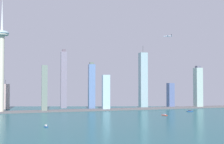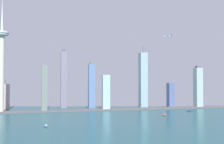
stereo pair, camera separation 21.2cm
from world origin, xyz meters
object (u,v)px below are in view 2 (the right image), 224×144
at_px(skyscraper_2, 92,86).
at_px(boat_3, 164,115).
at_px(observation_tower, 2,56).
at_px(boat_2, 190,111).
at_px(skyscraper_0, 171,95).
at_px(skyscraper_3, 64,79).
at_px(skyscraper_6, 198,87).
at_px(airplane, 168,36).
at_px(skyscraper_8, 44,88).
at_px(skyscraper_4, 5,96).
at_px(boat_4, 46,126).
at_px(skyscraper_5, 106,92).
at_px(skyscraper_7, 143,80).

xyz_separation_m(skyscraper_2, boat_3, (145.18, -201.81, -68.12)).
relative_size(observation_tower, boat_2, 17.51).
bearing_deg(skyscraper_0, boat_3, -120.22).
height_order(skyscraper_0, boat_2, skyscraper_0).
relative_size(skyscraper_3, skyscraper_6, 1.39).
bearing_deg(airplane, skyscraper_8, 33.50).
bearing_deg(skyscraper_2, observation_tower, -172.69).
xyz_separation_m(skyscraper_3, airplane, (310.14, -107.32, 134.73)).
distance_m(skyscraper_0, boat_3, 230.21).
relative_size(skyscraper_4, boat_4, 8.70).
distance_m(observation_tower, airplane, 492.78).
distance_m(skyscraper_4, boat_3, 488.89).
bearing_deg(skyscraper_5, boat_3, -56.69).
bearing_deg(skyscraper_7, skyscraper_6, -20.73).
height_order(skyscraper_0, skyscraper_6, skyscraper_6).
relative_size(skyscraper_4, airplane, 3.62).
height_order(boat_2, boat_4, boat_2).
height_order(skyscraper_4, skyscraper_8, skyscraper_8).
height_order(skyscraper_5, skyscraper_6, skyscraper_6).
height_order(skyscraper_0, skyscraper_5, skyscraper_5).
relative_size(skyscraper_5, boat_3, 6.23).
height_order(skyscraper_3, airplane, airplane).
bearing_deg(boat_2, boat_4, 20.96).
xyz_separation_m(skyscraper_0, skyscraper_5, (-223.47, -29.94, 12.41)).
distance_m(skyscraper_0, skyscraper_8, 402.10).
xyz_separation_m(skyscraper_4, boat_2, (508.64, -213.10, -37.09)).
bearing_deg(skyscraper_3, airplane, -19.09).
bearing_deg(boat_2, boat_3, 28.21).
bearing_deg(skyscraper_4, skyscraper_8, -44.25).
bearing_deg(boat_3, observation_tower, -134.52).
distance_m(skyscraper_5, boat_3, 205.25).
height_order(skyscraper_3, skyscraper_6, skyscraper_3).
bearing_deg(airplane, boat_3, 96.55).
bearing_deg(skyscraper_0, airplane, -124.80).
bearing_deg(skyscraper_0, skyscraper_8, -176.34).
bearing_deg(boat_2, skyscraper_6, -134.46).
distance_m(skyscraper_2, skyscraper_6, 344.50).
relative_size(skyscraper_3, boat_4, 18.12).
height_order(skyscraper_6, airplane, airplane).
xyz_separation_m(skyscraper_2, skyscraper_8, (-141.05, -31.24, -4.32)).
bearing_deg(boat_3, skyscraper_4, -146.72).
bearing_deg(airplane, skyscraper_3, 16.47).
bearing_deg(skyscraper_7, observation_tower, -171.99).
bearing_deg(airplane, observation_tower, 34.16).
height_order(skyscraper_0, skyscraper_7, skyscraper_7).
height_order(skyscraper_3, boat_3, skyscraper_3).
height_order(skyscraper_2, skyscraper_4, skyscraper_2).
bearing_deg(skyscraper_0, skyscraper_4, 170.69).
relative_size(observation_tower, skyscraper_5, 3.05).
bearing_deg(airplane, skyscraper_5, 32.92).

